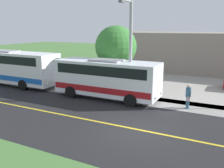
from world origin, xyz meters
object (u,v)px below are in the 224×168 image
object	(u,v)px
transit_bus_rear	(3,65)
street_light_pole	(130,46)
commercial_building	(199,51)
tree_curbside	(116,47)
shuttle_bus_front	(107,77)
pedestrian_with_bags	(188,96)

from	to	relation	value
transit_bus_rear	street_light_pole	size ratio (longest dim) A/B	1.69
transit_bus_rear	commercial_building	bearing A→B (deg)	137.42
tree_curbside	shuttle_bus_front	bearing A→B (deg)	12.28
transit_bus_rear	pedestrian_with_bags	bearing A→B (deg)	90.71
shuttle_bus_front	pedestrian_with_bags	world-z (taller)	shuttle_bus_front
street_light_pole	commercial_building	bearing A→B (deg)	171.00
pedestrian_with_bags	tree_curbside	size ratio (longest dim) A/B	0.30
tree_curbside	transit_bus_rear	bearing A→B (deg)	-74.71
transit_bus_rear	tree_curbside	size ratio (longest dim) A/B	2.22
transit_bus_rear	commercial_building	world-z (taller)	commercial_building
transit_bus_rear	shuttle_bus_front	bearing A→B (deg)	90.18
shuttle_bus_front	transit_bus_rear	size ratio (longest dim) A/B	0.67
street_light_pole	tree_curbside	bearing A→B (deg)	-137.37
pedestrian_with_bags	street_light_pole	world-z (taller)	street_light_pole
shuttle_bus_front	pedestrian_with_bags	size ratio (longest dim) A/B	4.87
pedestrian_with_bags	commercial_building	bearing A→B (deg)	-174.35
transit_bus_rear	commercial_building	size ratio (longest dim) A/B	0.55
street_light_pole	commercial_building	xyz separation A→B (m)	(-16.54, 2.62, -1.65)
tree_curbside	commercial_building	bearing A→B (deg)	160.52
tree_curbside	pedestrian_with_bags	bearing A→B (deg)	67.95
street_light_pole	shuttle_bus_front	bearing A→B (deg)	-79.57
transit_bus_rear	pedestrian_with_bags	size ratio (longest dim) A/B	7.30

